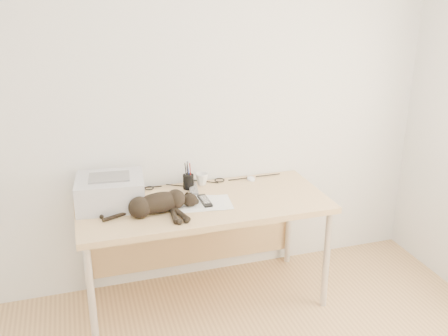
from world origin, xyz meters
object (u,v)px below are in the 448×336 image
object	(u,v)px
pen_cup	(188,181)
mug	(202,179)
desk	(200,215)
cat	(157,204)
mouse	(251,177)
printer	(110,191)

from	to	relation	value
pen_cup	mug	bearing A→B (deg)	21.66
desk	pen_cup	bearing A→B (deg)	105.57
cat	mouse	size ratio (longest dim) A/B	6.27
desk	pen_cup	size ratio (longest dim) A/B	8.55
printer	mouse	distance (m)	1.01
printer	mug	world-z (taller)	printer
pen_cup	mouse	size ratio (longest dim) A/B	1.95
mouse	cat	bearing A→B (deg)	-146.97
desk	mug	size ratio (longest dim) A/B	17.98
printer	desk	bearing A→B (deg)	-2.93
desk	printer	xyz separation A→B (m)	(-0.57, 0.03, 0.23)
printer	mug	xyz separation A→B (m)	(0.63, 0.16, -0.05)
cat	mouse	distance (m)	0.82
mug	pen_cup	size ratio (longest dim) A/B	0.48
printer	mouse	xyz separation A→B (m)	(0.99, 0.15, -0.08)
cat	desk	bearing A→B (deg)	20.69
printer	mug	bearing A→B (deg)	14.58
printer	mug	size ratio (longest dim) A/B	5.00
printer	mouse	world-z (taller)	printer
desk	printer	distance (m)	0.61
printer	pen_cup	bearing A→B (deg)	13.10
desk	printer	size ratio (longest dim) A/B	3.59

